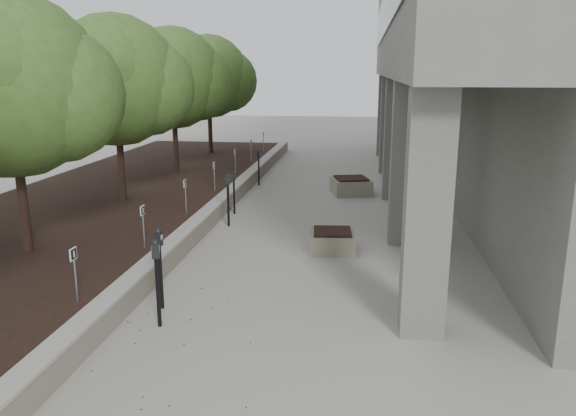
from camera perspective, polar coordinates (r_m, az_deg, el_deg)
The scene contains 22 objects.
ground at distance 9.18m, azimuth -8.43°, elevation -13.69°, with size 90.00×90.00×0.00m, color #9A958D.
retaining_wall at distance 17.76m, azimuth -6.20°, elevation 0.86°, with size 0.39×26.00×0.50m, color gray, non-canonical shape.
planting_bed at distance 18.98m, azimuth -17.04°, elevation 1.02°, with size 7.00×26.00×0.40m, color black.
crabapple_tree_2 at distance 13.00m, azimuth -26.08°, elevation 7.61°, with size 4.60×4.00×5.44m, color #385D23, non-canonical shape.
crabapple_tree_3 at distance 17.38m, azimuth -16.97°, elevation 9.64°, with size 4.60×4.00×5.44m, color #385D23, non-canonical shape.
crabapple_tree_4 at distance 22.02m, azimuth -11.56°, elevation 10.73°, with size 4.60×4.00×5.44m, color #385D23, non-canonical shape.
crabapple_tree_5 at distance 26.79m, azimuth -8.03°, elevation 11.38°, with size 4.60×4.00×5.44m, color #385D23, non-canonical shape.
parking_sign_2 at distance 10.11m, azimuth -20.81°, elevation -6.39°, with size 0.04×0.22×0.96m, color black, non-canonical shape.
parking_sign_3 at distance 12.69m, azimuth -14.48°, elevation -1.86°, with size 0.04×0.22×0.96m, color black, non-canonical shape.
parking_sign_4 at distance 15.42m, azimuth -10.36°, elevation 1.12°, with size 0.04×0.22×0.96m, color black, non-canonical shape.
parking_sign_5 at distance 18.24m, azimuth -7.49°, elevation 3.18°, with size 0.04×0.22×0.96m, color black, non-canonical shape.
parking_sign_6 at distance 21.10m, azimuth -5.38°, elevation 4.69°, with size 0.04×0.22×0.96m, color black, non-canonical shape.
parking_sign_7 at distance 24.00m, azimuth -3.78°, elevation 5.83°, with size 0.04×0.22×0.96m, color black, non-canonical shape.
parking_sign_8 at distance 26.92m, azimuth -2.52°, elevation 6.72°, with size 0.04×0.22×0.96m, color black, non-canonical shape.
parking_meter_1 at distance 10.35m, azimuth -12.85°, elevation -6.05°, with size 0.15×0.11×1.51m, color black, non-canonical shape.
parking_meter_2 at distance 9.65m, azimuth -13.12°, elevation -7.49°, with size 0.15×0.11×1.53m, color black, non-canonical shape.
parking_meter_3 at distance 16.83m, azimuth -5.51°, elevation 1.56°, with size 0.13×0.09×1.31m, color black, non-canonical shape.
parking_meter_4 at distance 15.51m, azimuth -6.10°, elevation 0.81°, with size 0.15×0.10×1.48m, color black, non-canonical shape.
parking_meter_5 at distance 21.00m, azimuth -2.99°, elevation 4.08°, with size 0.13×0.09×1.32m, color black, non-canonical shape.
planter_front at distance 13.51m, azimuth 4.51°, elevation -3.29°, with size 1.06×1.06×0.50m, color gray, non-canonical shape.
planter_back at distance 19.68m, azimuth 6.41°, elevation 2.27°, with size 1.26×1.26×0.59m, color gray, non-canonical shape.
berry_scatter at distance 13.69m, azimuth -3.11°, elevation -4.06°, with size 3.30×14.10×0.02m, color maroon, non-canonical shape.
Camera 1 is at (2.37, -7.79, 4.22)m, focal length 34.99 mm.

